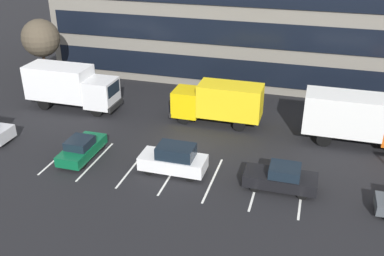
{
  "coord_description": "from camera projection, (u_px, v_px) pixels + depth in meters",
  "views": [
    {
      "loc": [
        8.23,
        -27.05,
        15.44
      ],
      "look_at": [
        0.18,
        0.45,
        1.4
      ],
      "focal_mm": 40.91,
      "sensor_mm": 36.0,
      "label": 1
    }
  ],
  "objects": [
    {
      "name": "ground_plane",
      "position": [
        188.0,
        147.0,
        32.18
      ],
      "size": [
        120.0,
        120.0,
        0.0
      ],
      "primitive_type": "plane",
      "color": "black"
    },
    {
      "name": "office_building",
      "position": [
        239.0,
        4.0,
        44.48
      ],
      "size": [
        36.9,
        11.47,
        14.4
      ],
      "color": "slate",
      "rests_on": "ground_plane"
    },
    {
      "name": "lot_markings",
      "position": [
        172.0,
        173.0,
        28.96
      ],
      "size": [
        16.94,
        5.4,
        0.01
      ],
      "color": "silver",
      "rests_on": "ground_plane"
    },
    {
      "name": "box_truck_yellow_all",
      "position": [
        219.0,
        101.0,
        35.13
      ],
      "size": [
        7.32,
        2.42,
        3.39
      ],
      "color": "yellow",
      "rests_on": "ground_plane"
    },
    {
      "name": "box_truck_white",
      "position": [
        70.0,
        85.0,
        37.9
      ],
      "size": [
        8.1,
        2.68,
        3.75
      ],
      "color": "white",
      "rests_on": "ground_plane"
    },
    {
      "name": "box_truck_orange",
      "position": [
        357.0,
        117.0,
        31.88
      ],
      "size": [
        8.1,
        2.68,
        3.76
      ],
      "color": "#D85914",
      "rests_on": "ground_plane"
    },
    {
      "name": "sedan_forest",
      "position": [
        82.0,
        148.0,
        30.55
      ],
      "size": [
        1.78,
        4.25,
        1.52
      ],
      "color": "#0C5933",
      "rests_on": "ground_plane"
    },
    {
      "name": "suv_white",
      "position": [
        174.0,
        159.0,
        28.71
      ],
      "size": [
        4.38,
        1.86,
        1.98
      ],
      "color": "white",
      "rests_on": "ground_plane"
    },
    {
      "name": "sedan_black",
      "position": [
        281.0,
        178.0,
        27.07
      ],
      "size": [
        4.48,
        1.88,
        1.61
      ],
      "color": "black",
      "rests_on": "ground_plane"
    },
    {
      "name": "bare_tree",
      "position": [
        41.0,
        38.0,
        41.32
      ],
      "size": [
        3.57,
        3.57,
        6.69
      ],
      "color": "#473323",
      "rests_on": "ground_plane"
    }
  ]
}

